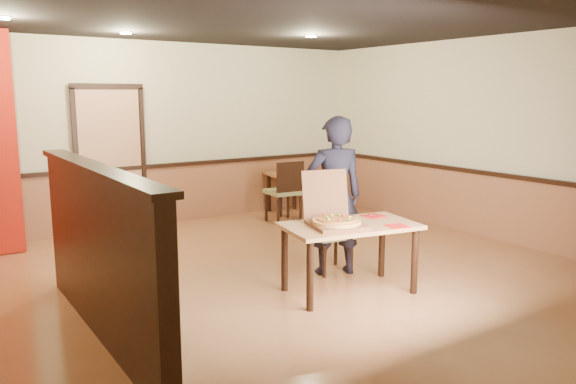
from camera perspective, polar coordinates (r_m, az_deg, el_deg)
name	(u,v)px	position (r m, az deg, el deg)	size (l,w,h in m)	color
floor	(287,284)	(6.10, -0.12, -9.31)	(7.00, 7.00, 0.00)	#B37145
ceiling	(287,13)	(5.82, -0.14, 17.72)	(7.00, 7.00, 0.00)	black
wall_back	(161,134)	(8.91, -12.82, 5.74)	(7.00, 7.00, 0.00)	beige
wall_right	(498,139)	(8.26, 20.56, 5.05)	(7.00, 7.00, 0.00)	beige
wainscot_back	(164,195)	(9.00, -12.52, -0.32)	(7.00, 0.04, 0.90)	#955B3B
chair_rail_back	(163,166)	(8.91, -12.59, 2.64)	(7.00, 0.06, 0.06)	black
wainscot_right	(492,207)	(8.36, 20.05, -1.45)	(0.04, 7.00, 0.90)	#955B3B
chair_rail_right	(494,174)	(8.27, 20.16, 1.73)	(0.06, 7.00, 0.06)	black
back_door	(111,160)	(8.65, -17.58, 3.07)	(0.90, 0.06, 2.10)	tan
booth_partition	(99,250)	(4.91, -18.62, -5.63)	(0.20, 3.10, 1.44)	black
spot_a	(3,18)	(6.70, -26.97, 15.48)	(0.14, 0.14, 0.02)	#FFE4B2
spot_b	(126,33)	(7.71, -16.17, 15.26)	(0.14, 0.14, 0.02)	#FFE4B2
spot_c	(311,36)	(7.83, 2.36, 15.54)	(0.14, 0.14, 0.02)	#FFE4B2
main_table	(350,234)	(5.73, 6.28, -4.29)	(1.45, 0.99, 0.72)	#B67D4D
diner_chair	(328,230)	(6.48, 4.06, -3.85)	(0.48, 0.48, 0.86)	olive
side_chair_left	(286,189)	(8.79, -0.25, 0.29)	(0.52, 0.52, 0.99)	olive
side_chair_right	(331,188)	(9.34, 4.39, 0.42)	(0.48, 0.48, 0.87)	olive
side_table	(287,183)	(9.56, -0.05, 0.97)	(0.75, 0.75, 0.70)	#B67D4D
diner	(334,196)	(6.27, 4.73, -0.42)	(0.65, 0.43, 1.78)	black
pizza_box	(334,219)	(5.61, 4.73, -2.74)	(0.63, 0.69, 0.53)	brown
pizza	(337,221)	(5.56, 4.95, -3.00)	(0.48, 0.48, 0.03)	#CA8E49
napkin_near	(397,226)	(5.67, 11.05, -3.42)	(0.25, 0.25, 0.01)	red
napkin_far	(374,216)	(6.10, 8.70, -2.41)	(0.22, 0.22, 0.01)	red
condiment	(294,168)	(9.58, 0.65, 2.50)	(0.06, 0.06, 0.16)	maroon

